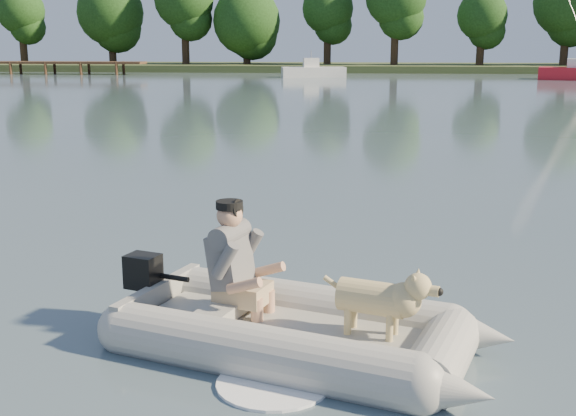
# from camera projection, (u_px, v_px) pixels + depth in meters

# --- Properties ---
(water) EXTENTS (160.00, 160.00, 0.00)m
(water) POSITION_uv_depth(u_px,v_px,m) (259.00, 316.00, 7.22)
(water) COLOR slate
(water) RESTS_ON ground
(shore_bank) EXTENTS (160.00, 12.00, 0.70)m
(shore_bank) POSITION_uv_depth(u_px,v_px,m) (353.00, 68.00, 67.24)
(shore_bank) COLOR #47512D
(shore_bank) RESTS_ON water
(dock) EXTENTS (18.00, 2.00, 1.04)m
(dock) POSITION_uv_depth(u_px,v_px,m) (39.00, 68.00, 60.09)
(dock) COLOR #4C331E
(dock) RESTS_ON water
(treeline) EXTENTS (93.79, 7.35, 9.27)m
(treeline) POSITION_uv_depth(u_px,v_px,m) (475.00, 11.00, 64.11)
(treeline) COLOR #332316
(treeline) RESTS_ON shore_bank
(dinghy) EXTENTS (5.70, 4.99, 1.37)m
(dinghy) POSITION_uv_depth(u_px,v_px,m) (300.00, 287.00, 6.31)
(dinghy) COLOR #ACABA6
(dinghy) RESTS_ON water
(man) EXTENTS (0.87, 0.81, 1.07)m
(man) POSITION_uv_depth(u_px,v_px,m) (232.00, 256.00, 6.59)
(man) COLOR #5A5B5F
(man) RESTS_ON dinghy
(dog) EXTENTS (0.98, 0.60, 0.62)m
(dog) POSITION_uv_depth(u_px,v_px,m) (372.00, 303.00, 6.12)
(dog) COLOR tan
(dog) RESTS_ON dinghy
(outboard_motor) EXTENTS (0.48, 0.40, 0.78)m
(outboard_motor) POSITION_uv_depth(u_px,v_px,m) (144.00, 291.00, 7.02)
(outboard_motor) COLOR black
(outboard_motor) RESTS_ON dinghy
(motorboat) EXTENTS (5.25, 2.87, 2.10)m
(motorboat) POSITION_uv_depth(u_px,v_px,m) (313.00, 64.00, 54.73)
(motorboat) COLOR white
(motorboat) RESTS_ON water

